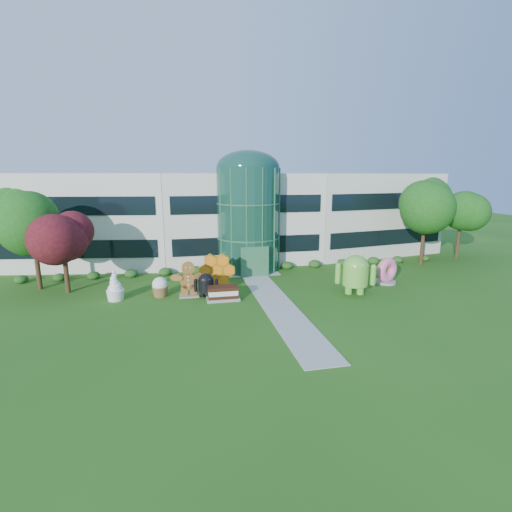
{
  "coord_description": "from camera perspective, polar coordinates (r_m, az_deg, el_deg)",
  "views": [
    {
      "loc": [
        -6.86,
        -23.2,
        9.14
      ],
      "look_at": [
        -0.53,
        6.0,
        2.6
      ],
      "focal_mm": 26.0,
      "sensor_mm": 36.0,
      "label": 1
    }
  ],
  "objects": [
    {
      "name": "tree_red",
      "position": [
        32.48,
        -27.4,
        0.05
      ],
      "size": [
        4.0,
        4.0,
        6.0
      ],
      "primitive_type": null,
      "color": "#3F0C14",
      "rests_on": "ground"
    },
    {
      "name": "honeycomb",
      "position": [
        31.02,
        -6.04,
        -2.44
      ],
      "size": [
        3.24,
        1.24,
        2.52
      ],
      "primitive_type": null,
      "rotation": [
        0.0,
        0.0,
        -0.03
      ],
      "color": "orange",
      "rests_on": "ground"
    },
    {
      "name": "walkway",
      "position": [
        27.67,
        2.85,
        -6.92
      ],
      "size": [
        2.4,
        20.0,
        0.04
      ],
      "primitive_type": "cube",
      "color": "#9E9E93",
      "rests_on": "ground"
    },
    {
      "name": "cupcake",
      "position": [
        29.44,
        -14.54,
        -4.58
      ],
      "size": [
        1.57,
        1.57,
        1.54
      ],
      "primitive_type": null,
      "rotation": [
        0.0,
        0.0,
        -0.26
      ],
      "color": "white",
      "rests_on": "ground"
    },
    {
      "name": "android_black",
      "position": [
        28.56,
        -7.7,
        -4.17
      ],
      "size": [
        1.97,
        1.38,
        2.16
      ],
      "primitive_type": null,
      "rotation": [
        0.0,
        0.0,
        -0.06
      ],
      "color": "black",
      "rests_on": "ground"
    },
    {
      "name": "trees_backdrop",
      "position": [
        37.18,
        -1.49,
        4.71
      ],
      "size": [
        52.0,
        8.0,
        8.4
      ],
      "primitive_type": null,
      "color": "#1B4B12",
      "rests_on": "ground"
    },
    {
      "name": "ground",
      "position": [
        25.87,
        4.01,
        -8.38
      ],
      "size": [
        140.0,
        140.0,
        0.0
      ],
      "primitive_type": "plane",
      "color": "#215114",
      "rests_on": "ground"
    },
    {
      "name": "froyo",
      "position": [
        29.46,
        -20.91,
        -4.16
      ],
      "size": [
        1.8,
        1.8,
        2.37
      ],
      "primitive_type": null,
      "rotation": [
        0.0,
        0.0,
        0.38
      ],
      "color": "white",
      "rests_on": "ground"
    },
    {
      "name": "ice_cream_sandwich",
      "position": [
        27.81,
        -5.1,
        -5.72
      ],
      "size": [
        2.45,
        1.26,
        1.08
      ],
      "primitive_type": null,
      "rotation": [
        0.0,
        0.0,
        -0.02
      ],
      "color": "black",
      "rests_on": "ground"
    },
    {
      "name": "atrium",
      "position": [
        36.12,
        -1.2,
        5.6
      ],
      "size": [
        6.0,
        6.0,
        9.8
      ],
      "primitive_type": "cylinder",
      "color": "#194738",
      "rests_on": "ground"
    },
    {
      "name": "android_green",
      "position": [
        29.8,
        15.06,
        -2.3
      ],
      "size": [
        3.78,
        3.17,
        3.65
      ],
      "primitive_type": null,
      "rotation": [
        0.0,
        0.0,
        -0.37
      ],
      "color": "#66B63A",
      "rests_on": "ground"
    },
    {
      "name": "donut",
      "position": [
        33.72,
        19.39,
        -2.08
      ],
      "size": [
        2.43,
        1.75,
        2.29
      ],
      "primitive_type": null,
      "rotation": [
        0.0,
        0.0,
        0.35
      ],
      "color": "pink",
      "rests_on": "ground"
    },
    {
      "name": "building",
      "position": [
        42.01,
        -2.78,
        6.2
      ],
      "size": [
        46.0,
        15.0,
        9.3
      ],
      "primitive_type": null,
      "color": "beige",
      "rests_on": "ground"
    },
    {
      "name": "gingerbread",
      "position": [
        28.81,
        -10.34,
        -3.51
      ],
      "size": [
        2.99,
        1.21,
        2.74
      ],
      "primitive_type": null,
      "rotation": [
        0.0,
        0.0,
        -0.02
      ],
      "color": "brown",
      "rests_on": "ground"
    }
  ]
}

